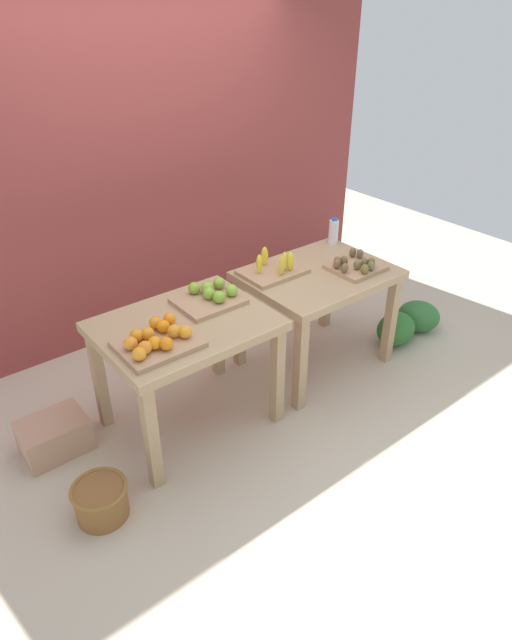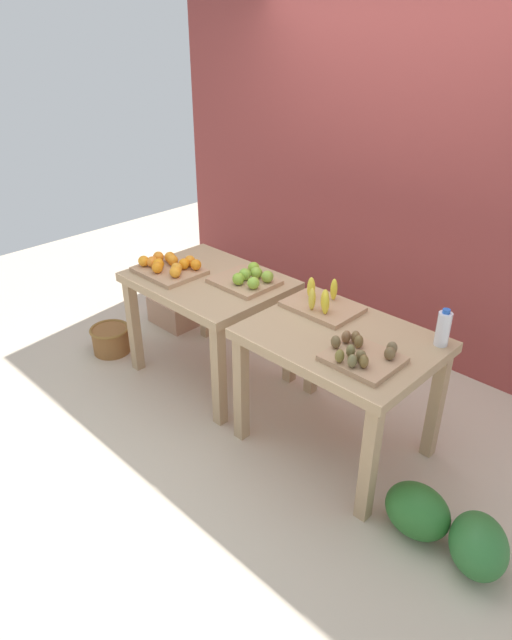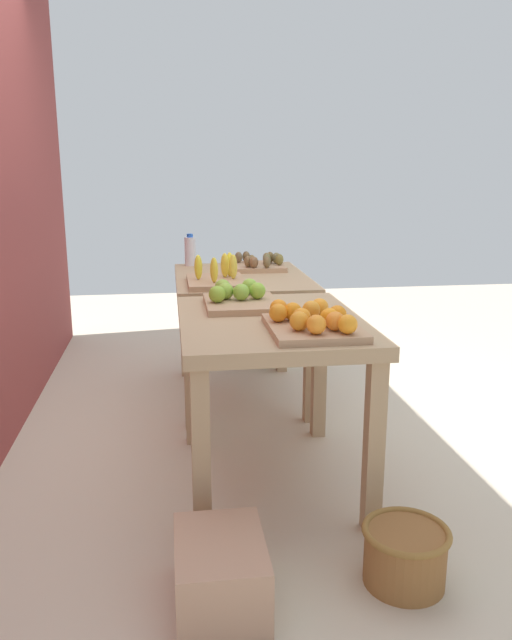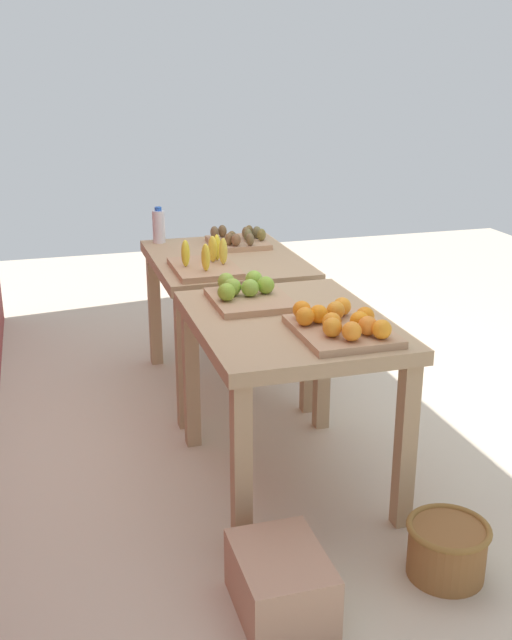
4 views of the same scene
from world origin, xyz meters
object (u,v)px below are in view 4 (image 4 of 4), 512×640
Objects in this scene: display_table_left at (289,343)px; kiwi_bin at (239,240)px; apple_bin at (247,294)px; water_bottle at (159,226)px; display_table_right at (225,276)px; banana_crate at (206,264)px; cardboard_produce_box at (281,583)px; watermelon_pile at (227,315)px; orange_bin at (341,325)px; wicker_basket at (447,548)px.

display_table_left is 2.86× the size of kiwi_bin.
apple_bin is (0.27, 0.11, 0.15)m from display_table_left.
water_bottle is at bearing 8.09° from apple_bin.
kiwi_bin reaches higher than display_table_right.
display_table_right is 4.86× the size of water_bottle.
banana_crate reaches higher than apple_bin.
kiwi_bin reaches higher than cardboard_produce_box.
orange_bin is at bearing 177.59° from watermelon_pile.
display_table_left is 1.12m from display_table_right.
display_table_left is at bearing -157.47° from apple_bin.
apple_bin is (-0.85, 0.11, 0.15)m from display_table_right.
display_table_right is 0.87m from apple_bin.
wicker_basket is at bearing -158.09° from orange_bin.
banana_crate reaches higher than kiwi_bin.
watermelon_pile is 2.27× the size of wicker_basket.
cardboard_produce_box is at bearing 179.87° from water_bottle.
display_table_left is 3.35× the size of wicker_basket.
apple_bin reaches higher than cardboard_produce_box.
water_bottle is at bearing 33.89° from display_table_right.
water_bottle is (1.29, 0.18, 0.06)m from apple_bin.
apple_bin is (0.53, 0.24, -0.00)m from orange_bin.
display_table_right reaches higher than watermelon_pile.
apple_bin is at bearing 172.54° from display_table_right.
cardboard_produce_box is at bearing 171.20° from display_table_right.
kiwi_bin is at bearing -32.38° from display_table_right.
display_table_left is 1.60m from water_bottle.
water_bottle reaches higher than apple_bin.
apple_bin reaches higher than orange_bin.
display_table_left is at bearing 26.77° from orange_bin.
watermelon_pile is (1.14, -0.39, -0.68)m from banana_crate.
watermelon_pile is 1.76× the size of cardboard_produce_box.
display_table_left is 1.48× the size of watermelon_pile.
orange_bin is at bearing -164.75° from banana_crate.
orange_bin is (-1.38, -0.13, 0.16)m from display_table_right.
water_bottle reaches higher than wicker_basket.
water_bottle is 0.69× the size of wicker_basket.
cardboard_produce_box is at bearing 159.88° from display_table_left.
banana_crate is at bearing 147.97° from kiwi_bin.
apple_bin reaches higher than wicker_basket.
orange_bin is at bearing -174.63° from display_table_right.
kiwi_bin is 0.52× the size of watermelon_pile.
cardboard_produce_box is (-0.01, 0.65, 0.00)m from wicker_basket.
display_table_left is 2.36× the size of banana_crate.
apple_bin is 1.37m from wicker_basket.
display_table_right is 2.60× the size of apple_bin.
kiwi_bin is at bearing -32.03° from banana_crate.
banana_crate reaches higher than wicker_basket.
water_bottle is 0.53× the size of cardboard_produce_box.
orange_bin reaches higher than kiwi_bin.
water_bottle is at bearing 129.27° from watermelon_pile.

